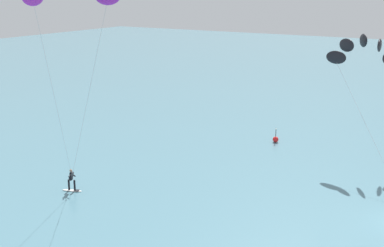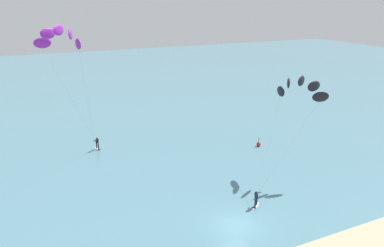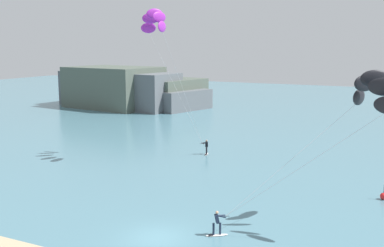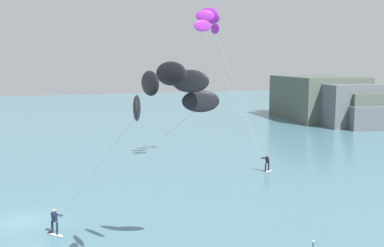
% 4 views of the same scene
% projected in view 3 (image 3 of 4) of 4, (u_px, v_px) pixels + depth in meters
% --- Properties ---
extents(ground_plane, '(240.00, 240.00, 0.00)m').
position_uv_depth(ground_plane, '(158.00, 237.00, 30.24)').
color(ground_plane, slate).
extents(kitesurfer_nearshore, '(11.27, 8.37, 10.69)m').
position_uv_depth(kitesurfer_nearshore, '(368.00, 95.00, 29.62)').
color(kitesurfer_nearshore, white).
rests_on(kitesurfer_nearshore, ground).
extents(kitesurfer_mid_water, '(6.70, 7.61, 15.88)m').
position_uv_depth(kitesurfer_mid_water, '(157.00, 27.00, 48.38)').
color(kitesurfer_mid_water, white).
rests_on(kitesurfer_mid_water, ground).
extents(marker_buoy, '(0.56, 0.56, 1.38)m').
position_uv_depth(marker_buoy, '(384.00, 196.00, 37.56)').
color(marker_buoy, red).
rests_on(marker_buoy, ground).
extents(distant_headland, '(30.34, 21.01, 7.92)m').
position_uv_depth(distant_headland, '(129.00, 90.00, 93.74)').
color(distant_headland, '#4C564C').
rests_on(distant_headland, ground).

